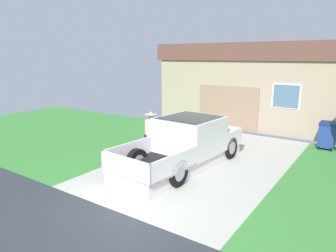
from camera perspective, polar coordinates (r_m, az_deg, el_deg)
The scene contains 5 objects.
pickup_truck at distance 10.45m, azimuth 3.76°, elevation -3.32°, with size 2.24×5.28×1.63m.
person_with_hat at distance 10.86m, azimuth -3.17°, elevation -1.38°, with size 0.51×0.45×1.76m.
handbag at distance 11.01m, azimuth -4.70°, elevation -5.66°, with size 0.37×0.22×0.46m.
house_with_garage at distance 17.77m, azimuth 18.18°, elevation 7.47°, with size 10.89×5.68×4.26m.
wheeled_trash_bin at distance 13.76m, azimuth 27.42°, elevation -1.39°, with size 0.60×0.72×1.08m.
Camera 1 is at (4.72, -4.83, 3.62)m, focal length 32.88 mm.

